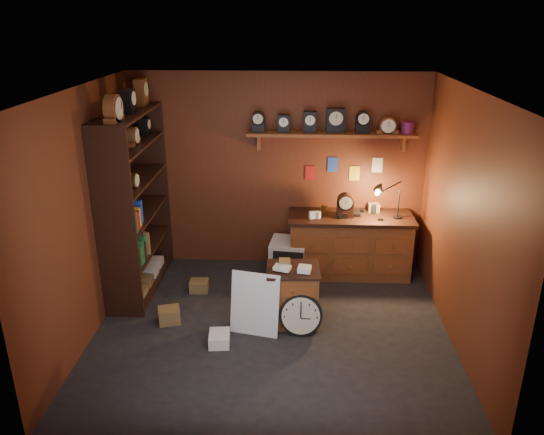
{
  "coord_description": "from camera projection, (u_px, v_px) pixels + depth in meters",
  "views": [
    {
      "loc": [
        0.24,
        -5.2,
        3.4
      ],
      "look_at": [
        -0.01,
        0.35,
        1.24
      ],
      "focal_mm": 35.0,
      "sensor_mm": 36.0,
      "label": 1
    }
  ],
  "objects": [
    {
      "name": "floor",
      "position": [
        272.0,
        329.0,
        6.08
      ],
      "size": [
        4.0,
        4.0,
        0.0
      ],
      "primitive_type": "plane",
      "color": "black",
      "rests_on": "ground"
    },
    {
      "name": "room_shell",
      "position": [
        276.0,
        184.0,
        5.56
      ],
      "size": [
        4.02,
        3.62,
        2.71
      ],
      "color": "#5F2A16",
      "rests_on": "ground"
    },
    {
      "name": "floor_box_c",
      "position": [
        169.0,
        315.0,
        6.19
      ],
      "size": [
        0.29,
        0.27,
        0.18
      ],
      "primitive_type": "cube",
      "rotation": [
        0.0,
        0.0,
        0.29
      ],
      "color": "olive",
      "rests_on": "ground"
    },
    {
      "name": "floor_box_a",
      "position": [
        199.0,
        286.0,
        6.9
      ],
      "size": [
        0.24,
        0.21,
        0.15
      ],
      "primitive_type": "cube",
      "rotation": [
        0.0,
        0.0,
        0.04
      ],
      "color": "olive",
      "rests_on": "ground"
    },
    {
      "name": "mini_fridge",
      "position": [
        288.0,
        258.0,
        7.28
      ],
      "size": [
        0.53,
        0.55,
        0.5
      ],
      "rotation": [
        0.0,
        0.0,
        -0.12
      ],
      "color": "silver",
      "rests_on": "ground"
    },
    {
      "name": "white_panel",
      "position": [
        255.0,
        332.0,
        6.04
      ],
      "size": [
        0.57,
        0.27,
        0.73
      ],
      "primitive_type": "cube",
      "rotation": [
        -0.17,
        0.0,
        -0.23
      ],
      "color": "silver",
      "rests_on": "ground"
    },
    {
      "name": "workbench",
      "position": [
        350.0,
        241.0,
        7.24
      ],
      "size": [
        1.67,
        0.66,
        1.36
      ],
      "color": "brown",
      "rests_on": "ground"
    },
    {
      "name": "floor_box_b",
      "position": [
        219.0,
        339.0,
        5.79
      ],
      "size": [
        0.25,
        0.29,
        0.13
      ],
      "primitive_type": "cube",
      "rotation": [
        0.0,
        0.0,
        0.09
      ],
      "color": "white",
      "rests_on": "ground"
    },
    {
      "name": "low_cabinet",
      "position": [
        293.0,
        293.0,
        6.12
      ],
      "size": [
        0.62,
        0.53,
        0.77
      ],
      "rotation": [
        0.0,
        0.0,
        0.04
      ],
      "color": "brown",
      "rests_on": "ground"
    },
    {
      "name": "shelving_unit",
      "position": [
        132.0,
        196.0,
        6.62
      ],
      "size": [
        0.47,
        1.6,
        2.58
      ],
      "color": "black",
      "rests_on": "ground"
    },
    {
      "name": "big_round_clock",
      "position": [
        301.0,
        315.0,
        5.92
      ],
      "size": [
        0.49,
        0.16,
        0.49
      ],
      "color": "black",
      "rests_on": "ground"
    }
  ]
}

